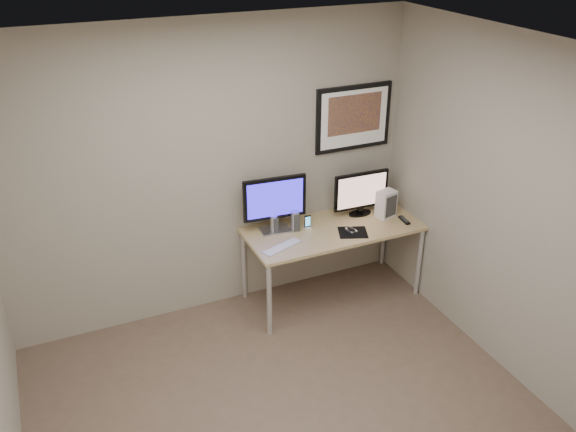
# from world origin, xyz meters

# --- Properties ---
(floor) EXTENTS (3.60, 3.60, 0.00)m
(floor) POSITION_xyz_m (0.00, 0.00, 0.00)
(floor) COLOR brown
(floor) RESTS_ON ground
(room) EXTENTS (3.60, 3.60, 3.60)m
(room) POSITION_xyz_m (0.00, 0.45, 1.64)
(room) COLOR white
(room) RESTS_ON ground
(desk) EXTENTS (1.60, 0.70, 0.73)m
(desk) POSITION_xyz_m (1.00, 1.35, 0.66)
(desk) COLOR #A07E4D
(desk) RESTS_ON floor
(framed_art) EXTENTS (0.75, 0.04, 0.60)m
(framed_art) POSITION_xyz_m (1.35, 1.68, 1.62)
(framed_art) COLOR black
(framed_art) RESTS_ON room
(monitor_large) EXTENTS (0.57, 0.21, 0.52)m
(monitor_large) POSITION_xyz_m (0.49, 1.51, 1.02)
(monitor_large) COLOR #B5B5BA
(monitor_large) RESTS_ON desk
(monitor_tv) EXTENTS (0.54, 0.13, 0.42)m
(monitor_tv) POSITION_xyz_m (1.36, 1.49, 0.96)
(monitor_tv) COLOR black
(monitor_tv) RESTS_ON desk
(speaker_left) EXTENTS (0.08, 0.08, 0.16)m
(speaker_left) POSITION_xyz_m (0.47, 1.49, 0.81)
(speaker_left) COLOR #B5B5BA
(speaker_left) RESTS_ON desk
(speaker_right) EXTENTS (0.08, 0.08, 0.19)m
(speaker_right) POSITION_xyz_m (0.66, 1.43, 0.83)
(speaker_right) COLOR #B5B5BA
(speaker_right) RESTS_ON desk
(phone_dock) EXTENTS (0.07, 0.07, 0.13)m
(phone_dock) POSITION_xyz_m (0.78, 1.43, 0.80)
(phone_dock) COLOR black
(phone_dock) RESTS_ON desk
(keyboard) EXTENTS (0.40, 0.23, 0.01)m
(keyboard) POSITION_xyz_m (0.43, 1.21, 0.74)
(keyboard) COLOR silver
(keyboard) RESTS_ON desk
(mousepad) EXTENTS (0.32, 0.30, 0.00)m
(mousepad) POSITION_xyz_m (1.12, 1.20, 0.73)
(mousepad) COLOR black
(mousepad) RESTS_ON desk
(mouse) EXTENTS (0.07, 0.11, 0.04)m
(mouse) POSITION_xyz_m (1.11, 1.22, 0.75)
(mouse) COLOR black
(mouse) RESTS_ON mousepad
(remote) EXTENTS (0.06, 0.17, 0.02)m
(remote) POSITION_xyz_m (1.66, 1.20, 0.74)
(remote) COLOR black
(remote) RESTS_ON desk
(fan_unit) EXTENTS (0.19, 0.16, 0.26)m
(fan_unit) POSITION_xyz_m (1.55, 1.35, 0.86)
(fan_unit) COLOR silver
(fan_unit) RESTS_ON desk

